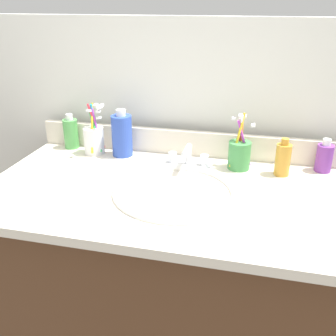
% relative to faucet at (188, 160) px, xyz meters
% --- Properties ---
extents(vanity_cabinet, '(1.06, 0.57, 0.80)m').
position_rel_faucet_xyz_m(vanity_cabinet, '(-0.04, -0.18, -0.45)').
color(vanity_cabinet, '#4C2D19').
rests_on(vanity_cabinet, ground_plane).
extents(countertop, '(1.10, 0.62, 0.03)m').
position_rel_faucet_xyz_m(countertop, '(-0.04, -0.18, -0.04)').
color(countertop, beige).
rests_on(countertop, vanity_cabinet).
extents(backsplash, '(1.10, 0.02, 0.09)m').
position_rel_faucet_xyz_m(backsplash, '(-0.04, 0.12, 0.02)').
color(backsplash, beige).
rests_on(backsplash, countertop).
extents(back_wall, '(2.20, 0.04, 1.30)m').
position_rel_faucet_xyz_m(back_wall, '(-0.04, 0.18, -0.20)').
color(back_wall, silver).
rests_on(back_wall, ground_plane).
extents(sink_basin, '(0.37, 0.37, 0.11)m').
position_rel_faucet_xyz_m(sink_basin, '(-0.00, -0.19, -0.06)').
color(sink_basin, white).
rests_on(sink_basin, countertop).
extents(faucet, '(0.16, 0.10, 0.08)m').
position_rel_faucet_xyz_m(faucet, '(0.00, 0.00, 0.00)').
color(faucet, silver).
rests_on(faucet, countertop).
extents(bottle_oil_amber, '(0.05, 0.05, 0.13)m').
position_rel_faucet_xyz_m(bottle_oil_amber, '(0.31, 0.01, 0.03)').
color(bottle_oil_amber, gold).
rests_on(bottle_oil_amber, countertop).
extents(bottle_shampoo_blue, '(0.07, 0.07, 0.17)m').
position_rel_faucet_xyz_m(bottle_shampoo_blue, '(-0.25, 0.06, 0.05)').
color(bottle_shampoo_blue, '#2D4CB2').
rests_on(bottle_shampoo_blue, countertop).
extents(bottle_toner_green, '(0.05, 0.05, 0.13)m').
position_rel_faucet_xyz_m(bottle_toner_green, '(-0.47, 0.09, 0.03)').
color(bottle_toner_green, '#4C9E4C').
rests_on(bottle_toner_green, countertop).
extents(bottle_cream_purple, '(0.05, 0.05, 0.11)m').
position_rel_faucet_xyz_m(bottle_cream_purple, '(0.44, 0.08, 0.02)').
color(bottle_cream_purple, '#7A3899').
rests_on(bottle_cream_purple, countertop).
extents(cup_white_ceramic, '(0.08, 0.09, 0.19)m').
position_rel_faucet_xyz_m(cup_white_ceramic, '(-0.36, 0.05, 0.03)').
color(cup_white_ceramic, white).
rests_on(cup_white_ceramic, countertop).
extents(cup_green, '(0.08, 0.08, 0.19)m').
position_rel_faucet_xyz_m(cup_green, '(0.17, 0.03, 0.03)').
color(cup_green, '#3F8C47').
rests_on(cup_green, countertop).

